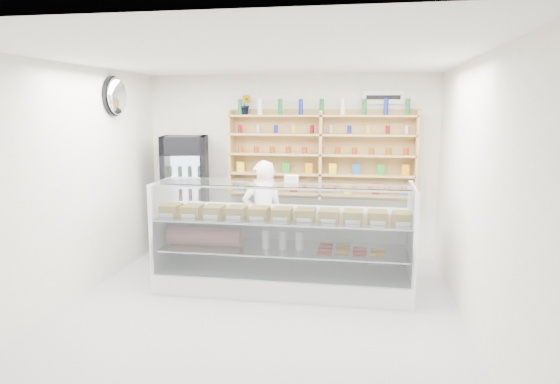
# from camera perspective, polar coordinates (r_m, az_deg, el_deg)

# --- Properties ---
(room) EXTENTS (5.00, 5.00, 5.00)m
(room) POSITION_cam_1_polar(r_m,az_deg,el_deg) (5.38, -2.79, 0.06)
(room) COLOR #A4A4A8
(room) RESTS_ON ground
(display_counter) EXTENTS (3.18, 0.95, 1.39)m
(display_counter) POSITION_cam_1_polar(r_m,az_deg,el_deg) (6.39, 0.40, -7.86)
(display_counter) COLOR white
(display_counter) RESTS_ON floor
(shop_worker) EXTENTS (0.68, 0.58, 1.58)m
(shop_worker) POSITION_cam_1_polar(r_m,az_deg,el_deg) (7.01, -1.95, -2.80)
(shop_worker) COLOR white
(shop_worker) RESTS_ON floor
(drinks_cooler) EXTENTS (0.81, 0.79, 1.88)m
(drinks_cooler) POSITION_cam_1_polar(r_m,az_deg,el_deg) (7.92, -10.70, -0.43)
(drinks_cooler) COLOR black
(drinks_cooler) RESTS_ON floor
(wall_shelving) EXTENTS (2.84, 0.28, 1.33)m
(wall_shelving) POSITION_cam_1_polar(r_m,az_deg,el_deg) (7.58, 4.71, 4.25)
(wall_shelving) COLOR tan
(wall_shelving) RESTS_ON back_wall
(potted_plant) EXTENTS (0.20, 0.18, 0.30)m
(potted_plant) POSITION_cam_1_polar(r_m,az_deg,el_deg) (7.73, -3.93, 9.93)
(potted_plant) COLOR #1E6626
(potted_plant) RESTS_ON wall_shelving
(security_mirror) EXTENTS (0.15, 0.50, 0.50)m
(security_mirror) POSITION_cam_1_polar(r_m,az_deg,el_deg) (7.19, -18.14, 10.37)
(security_mirror) COLOR silver
(security_mirror) RESTS_ON left_wall
(wall_sign) EXTENTS (0.62, 0.03, 0.20)m
(wall_sign) POSITION_cam_1_polar(r_m,az_deg,el_deg) (7.66, 11.72, 10.55)
(wall_sign) COLOR white
(wall_sign) RESTS_ON back_wall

